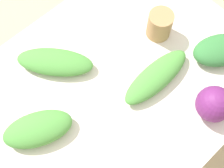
# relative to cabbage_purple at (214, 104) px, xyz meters

# --- Properties ---
(ground_plane) EXTENTS (8.00, 8.00, 0.00)m
(ground_plane) POSITION_rel_cabbage_purple_xyz_m (-0.23, 0.37, -0.82)
(ground_plane) COLOR #C6B289
(dining_table) EXTENTS (1.39, 1.02, 0.74)m
(dining_table) POSITION_rel_cabbage_purple_xyz_m (-0.23, 0.37, -0.16)
(dining_table) COLOR silver
(dining_table) RESTS_ON ground_plane
(cabbage_purple) EXTENTS (0.15, 0.15, 0.15)m
(cabbage_purple) POSITION_rel_cabbage_purple_xyz_m (0.00, 0.00, 0.00)
(cabbage_purple) COLOR #6B2366
(cabbage_purple) RESTS_ON dining_table
(paper_bag) EXTENTS (0.12, 0.12, 0.14)m
(paper_bag) POSITION_rel_cabbage_purple_xyz_m (0.12, 0.43, -0.01)
(paper_bag) COLOR #A87F51
(paper_bag) RESTS_ON dining_table
(greens_bunch_dandelion) EXTENTS (0.37, 0.12, 0.07)m
(greens_bunch_dandelion) POSITION_rel_cabbage_purple_xyz_m (-0.07, 0.26, -0.04)
(greens_bunch_dandelion) COLOR #4C933D
(greens_bunch_dandelion) RESTS_ON dining_table
(greens_bunch_kale) EXTENTS (0.33, 0.26, 0.08)m
(greens_bunch_kale) POSITION_rel_cabbage_purple_xyz_m (-0.60, 0.42, -0.04)
(greens_bunch_kale) COLOR #4C933D
(greens_bunch_kale) RESTS_ON dining_table
(greens_bunch_scallion) EXTENTS (0.33, 0.36, 0.07)m
(greens_bunch_scallion) POSITION_rel_cabbage_purple_xyz_m (-0.35, 0.62, -0.04)
(greens_bunch_scallion) COLOR #4C933D
(greens_bunch_scallion) RESTS_ON dining_table
(greens_bunch_chard) EXTENTS (0.31, 0.27, 0.09)m
(greens_bunch_chard) POSITION_rel_cabbage_purple_xyz_m (0.24, 0.15, -0.03)
(greens_bunch_chard) COLOR #337538
(greens_bunch_chard) RESTS_ON dining_table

